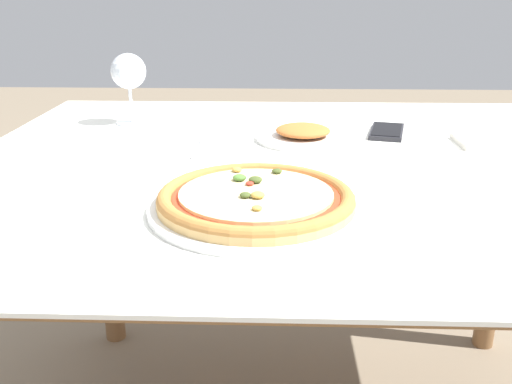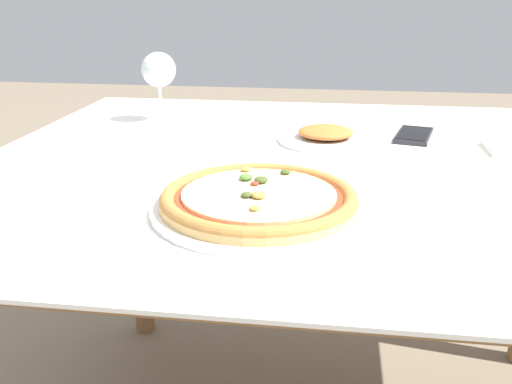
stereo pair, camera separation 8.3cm
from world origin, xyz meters
name	(u,v)px [view 2 (the right image)]	position (x,y,z in m)	size (l,w,h in m)	color
dining_table	(329,198)	(0.00, 0.00, 0.64)	(1.35, 1.12, 0.72)	brown
pizza_plate	(256,200)	(-0.10, -0.27, 0.74)	(0.32, 0.32, 0.04)	white
fork	(222,145)	(-0.22, 0.08, 0.72)	(0.03, 0.17, 0.00)	silver
wine_glass_far_left	(157,72)	(-0.42, 0.28, 0.84)	(0.08, 0.08, 0.17)	silver
cell_phone	(412,135)	(0.17, 0.20, 0.72)	(0.10, 0.16, 0.01)	#232328
side_plate	(323,136)	(-0.02, 0.14, 0.73)	(0.20, 0.20, 0.03)	white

